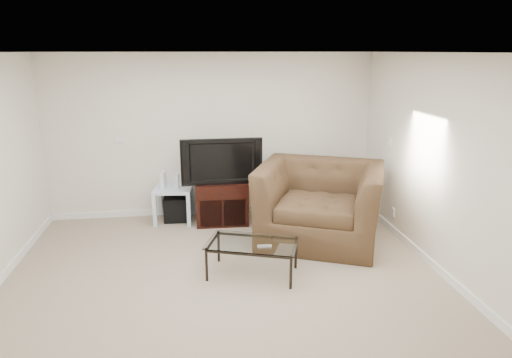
{
  "coord_description": "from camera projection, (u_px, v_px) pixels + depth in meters",
  "views": [
    {
      "loc": [
        -0.31,
        -4.48,
        2.52
      ],
      "look_at": [
        0.5,
        1.2,
        0.9
      ],
      "focal_mm": 32.0,
      "sensor_mm": 36.0,
      "label": 1
    }
  ],
  "objects": [
    {
      "name": "floor",
      "position": [
        226.0,
        289.0,
        4.99
      ],
      "size": [
        5.0,
        5.0,
        0.0
      ],
      "primitive_type": "plane",
      "color": "tan",
      "rests_on": "ground"
    },
    {
      "name": "ceiling",
      "position": [
        222.0,
        53.0,
        4.31
      ],
      "size": [
        5.0,
        5.0,
        0.0
      ],
      "primitive_type": "plane",
      "color": "white",
      "rests_on": "ground"
    },
    {
      "name": "wall_back",
      "position": [
        212.0,
        136.0,
        7.03
      ],
      "size": [
        5.0,
        0.02,
        2.5
      ],
      "primitive_type": "cube",
      "color": "silver",
      "rests_on": "ground"
    },
    {
      "name": "wall_right",
      "position": [
        452.0,
        171.0,
        4.99
      ],
      "size": [
        0.02,
        5.0,
        2.5
      ],
      "primitive_type": "cube",
      "color": "silver",
      "rests_on": "ground"
    },
    {
      "name": "plate_back",
      "position": [
        119.0,
        138.0,
        6.83
      ],
      "size": [
        0.12,
        0.02,
        0.12
      ],
      "primitive_type": "cube",
      "color": "white",
      "rests_on": "wall_back"
    },
    {
      "name": "plate_right_switch",
      "position": [
        390.0,
        143.0,
        6.51
      ],
      "size": [
        0.02,
        0.09,
        0.13
      ],
      "primitive_type": "cube",
      "color": "white",
      "rests_on": "wall_right"
    },
    {
      "name": "plate_right_outlet",
      "position": [
        393.0,
        212.0,
        6.49
      ],
      "size": [
        0.02,
        0.08,
        0.12
      ],
      "primitive_type": "cube",
      "color": "white",
      "rests_on": "wall_right"
    },
    {
      "name": "tv_stand",
      "position": [
        222.0,
        202.0,
        6.87
      ],
      "size": [
        0.78,
        0.55,
        0.64
      ],
      "primitive_type": null,
      "rotation": [
        0.0,
        0.0,
        -0.02
      ],
      "color": "black",
      "rests_on": "floor"
    },
    {
      "name": "dvd_player",
      "position": [
        222.0,
        189.0,
        6.77
      ],
      "size": [
        0.44,
        0.31,
        0.06
      ],
      "primitive_type": "cube",
      "rotation": [
        0.0,
        0.0,
        -0.02
      ],
      "color": "black",
      "rests_on": "tv_stand"
    },
    {
      "name": "television",
      "position": [
        221.0,
        160.0,
        6.66
      ],
      "size": [
        1.1,
        0.23,
        0.68
      ],
      "primitive_type": "imported",
      "rotation": [
        0.0,
        0.0,
        0.01
      ],
      "color": "black",
      "rests_on": "tv_stand"
    },
    {
      "name": "side_table",
      "position": [
        174.0,
        204.0,
        6.95
      ],
      "size": [
        0.61,
        0.61,
        0.53
      ],
      "primitive_type": null,
      "rotation": [
        0.0,
        0.0,
        -0.1
      ],
      "color": "#9FBCC7",
      "rests_on": "floor"
    },
    {
      "name": "subwoofer",
      "position": [
        177.0,
        208.0,
        6.99
      ],
      "size": [
        0.38,
        0.38,
        0.37
      ],
      "primitive_type": "cube",
      "rotation": [
        0.0,
        0.0,
        -0.04
      ],
      "color": "black",
      "rests_on": "floor"
    },
    {
      "name": "game_console",
      "position": [
        163.0,
        180.0,
        6.82
      ],
      "size": [
        0.09,
        0.19,
        0.24
      ],
      "primitive_type": "cube",
      "rotation": [
        0.0,
        0.0,
        -0.23
      ],
      "color": "white",
      "rests_on": "side_table"
    },
    {
      "name": "game_case",
      "position": [
        177.0,
        181.0,
        6.83
      ],
      "size": [
        0.07,
        0.16,
        0.21
      ],
      "primitive_type": "cube",
      "rotation": [
        0.0,
        0.0,
        -0.12
      ],
      "color": "silver",
      "rests_on": "side_table"
    },
    {
      "name": "recliner",
      "position": [
        320.0,
        190.0,
        6.13
      ],
      "size": [
        1.9,
        1.6,
        1.41
      ],
      "primitive_type": "imported",
      "rotation": [
        0.0,
        0.0,
        -0.41
      ],
      "color": "brown",
      "rests_on": "floor"
    },
    {
      "name": "coffee_table",
      "position": [
        252.0,
        258.0,
        5.27
      ],
      "size": [
        1.16,
        0.88,
        0.4
      ],
      "primitive_type": null,
      "rotation": [
        0.0,
        0.0,
        -0.33
      ],
      "color": "black",
      "rests_on": "floor"
    },
    {
      "name": "remote",
      "position": [
        264.0,
        246.0,
        5.1
      ],
      "size": [
        0.16,
        0.05,
        0.02
      ],
      "primitive_type": "cube",
      "rotation": [
        0.0,
        0.0,
        -0.06
      ],
      "color": "#B2B2B7",
      "rests_on": "coffee_table"
    }
  ]
}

